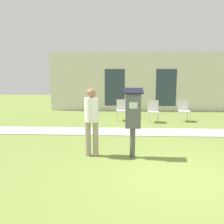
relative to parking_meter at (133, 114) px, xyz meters
name	(u,v)px	position (x,y,z in m)	size (l,w,h in m)	color
ground_plane	(172,175)	(0.71, -0.90, -1.02)	(40.00, 40.00, 0.00)	olive
sidewalk	(150,132)	(0.71, 2.40, -1.01)	(12.00, 1.10, 0.02)	#A3A099
building_facade	(140,82)	(0.71, 7.35, 0.58)	(10.00, 0.26, 3.20)	silver
parking_meter	(133,114)	(0.00, 0.00, 0.00)	(0.44, 0.31, 1.59)	#4C4C4C
person_standing	(92,117)	(-0.94, 0.05, -0.09)	(0.32, 0.32, 1.58)	gray
outdoor_chair_left	(122,108)	(-0.29, 4.46, -0.49)	(0.44, 0.44, 0.90)	silver
outdoor_chair_middle	(153,109)	(1.03, 4.19, -0.49)	(0.44, 0.44, 0.90)	silver
outdoor_chair_right	(184,109)	(2.35, 4.46, -0.49)	(0.44, 0.44, 0.90)	silver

